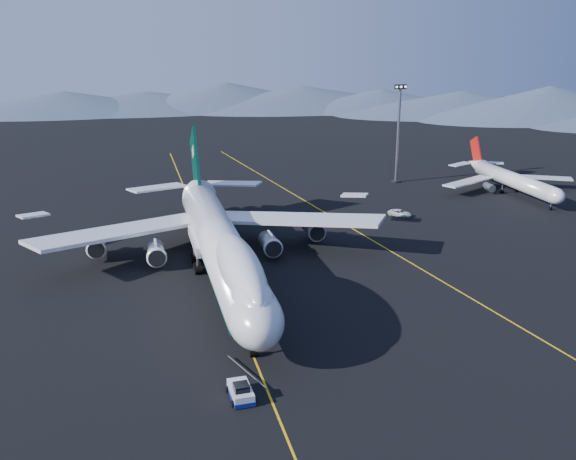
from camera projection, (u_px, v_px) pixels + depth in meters
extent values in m
plane|color=black|center=(221.00, 277.00, 100.44)|extent=(500.00, 500.00, 0.00)
cube|color=yellow|center=(221.00, 277.00, 100.44)|extent=(0.25, 220.00, 0.01)
cube|color=yellow|center=(376.00, 243.00, 116.66)|extent=(28.08, 198.09, 0.01)
cone|color=#445469|center=(64.00, 99.00, 303.63)|extent=(100.00, 100.00, 12.00)
cone|color=#445469|center=(226.00, 96.00, 322.25)|extent=(100.00, 100.00, 12.00)
cone|color=#445469|center=(381.00, 97.00, 316.50)|extent=(100.00, 100.00, 12.00)
cone|color=#445469|center=(550.00, 103.00, 287.01)|extent=(100.00, 100.00, 12.00)
cylinder|color=silver|center=(220.00, 243.00, 98.78)|extent=(6.50, 56.00, 6.50)
ellipsoid|color=silver|center=(255.00, 318.00, 72.84)|extent=(6.50, 10.40, 6.50)
ellipsoid|color=silver|center=(240.00, 269.00, 80.90)|extent=(5.13, 25.16, 5.85)
cube|color=black|center=(258.00, 316.00, 70.63)|extent=(3.60, 1.61, 1.29)
cone|color=silver|center=(196.00, 189.00, 129.12)|extent=(6.50, 12.00, 6.50)
cube|color=#033226|center=(219.00, 247.00, 99.97)|extent=(6.24, 60.00, 1.10)
cube|color=silver|center=(215.00, 239.00, 104.20)|extent=(7.50, 13.00, 1.60)
cube|color=silver|center=(123.00, 231.00, 106.19)|extent=(30.62, 23.28, 2.83)
cube|color=silver|center=(292.00, 219.00, 112.92)|extent=(30.62, 23.28, 2.83)
cylinder|color=slate|center=(156.00, 252.00, 104.48)|extent=(2.90, 5.50, 2.90)
cylinder|color=slate|center=(97.00, 244.00, 108.30)|extent=(2.90, 5.50, 2.90)
cylinder|color=slate|center=(269.00, 243.00, 108.88)|extent=(2.90, 5.50, 2.90)
cylinder|color=slate|center=(313.00, 228.00, 117.11)|extent=(2.90, 5.50, 2.90)
cube|color=#033226|center=(196.00, 166.00, 126.71)|extent=(0.55, 14.11, 15.94)
cube|color=silver|center=(158.00, 188.00, 128.65)|extent=(12.39, 9.47, 0.98)
cube|color=silver|center=(232.00, 184.00, 132.13)|extent=(12.39, 9.47, 0.98)
cylinder|color=black|center=(253.00, 352.00, 75.72)|extent=(0.90, 1.10, 1.10)
cube|color=silver|center=(241.00, 392.00, 67.11)|extent=(2.30, 4.32, 1.06)
cube|color=navy|center=(241.00, 395.00, 67.22)|extent=(2.40, 4.52, 0.48)
cube|color=black|center=(241.00, 385.00, 66.88)|extent=(1.61, 1.61, 0.87)
cylinder|color=silver|center=(515.00, 181.00, 150.20)|extent=(3.57, 30.02, 3.57)
ellipsoid|color=silver|center=(555.00, 196.00, 136.29)|extent=(3.57, 4.99, 3.57)
cone|color=silver|center=(476.00, 164.00, 166.61)|extent=(3.57, 6.57, 3.57)
cube|color=silver|center=(468.00, 182.00, 152.60)|extent=(15.76, 10.64, 0.33)
cube|color=silver|center=(537.00, 177.00, 156.95)|extent=(15.76, 10.64, 0.33)
cylinder|color=slate|center=(489.00, 187.00, 151.74)|extent=(1.78, 3.28, 1.78)
cylinder|color=slate|center=(527.00, 185.00, 154.13)|extent=(1.78, 3.28, 1.78)
cube|color=#A3130F|center=(476.00, 150.00, 165.99)|extent=(0.33, 6.40, 7.56)
imported|color=silver|center=(400.00, 213.00, 133.32)|extent=(4.85, 5.18, 1.35)
cylinder|color=black|center=(396.00, 181.00, 163.74)|extent=(2.26, 2.26, 0.38)
cylinder|color=slate|center=(398.00, 136.00, 160.30)|extent=(0.66, 0.66, 23.59)
cube|color=black|center=(401.00, 87.00, 156.73)|extent=(3.02, 0.75, 1.13)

